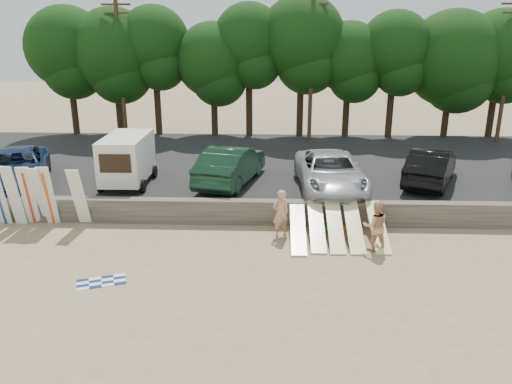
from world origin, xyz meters
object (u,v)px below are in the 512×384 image
car_0 (17,168)px  car_2 (330,172)px  beachgoer_a (281,213)px  car_3 (431,166)px  car_1 (231,165)px  box_trailer (127,158)px  beachgoer_b (375,226)px  cooler (328,227)px

car_0 → car_2: car_2 is taller
car_2 → beachgoer_a: 4.33m
car_3 → car_0: bearing=27.3°
car_1 → beachgoer_a: car_1 is taller
car_2 → car_3: 4.90m
box_trailer → car_3: bearing=2.0°
car_3 → beachgoer_a: car_3 is taller
car_1 → car_0: bearing=17.7°
beachgoer_b → car_1: bearing=-48.4°
beachgoer_a → box_trailer: bearing=-57.0°
car_2 → cooler: size_ratio=15.74×
box_trailer → car_2: size_ratio=0.61×
car_1 → car_3: bearing=-164.3°
beachgoer_b → cooler: beachgoer_b is taller
car_3 → cooler: bearing=64.9°
beachgoer_b → box_trailer: bearing=-30.1°
car_0 → cooler: (13.97, -3.41, -1.36)m
car_1 → car_2: 4.59m
car_0 → cooler: 14.45m
car_2 → car_1: bearing=165.4°
box_trailer → beachgoer_a: box_trailer is taller
car_2 → car_0: bearing=175.7°
car_1 → car_3: 9.26m
car_2 → cooler: bearing=-99.4°
beachgoer_b → car_2: bearing=-79.7°
car_0 → beachgoer_a: (12.09, -3.94, -0.59)m
box_trailer → car_1: (4.73, 0.41, -0.40)m
car_1 → car_2: (4.50, -0.91, -0.05)m
car_2 → beachgoer_a: size_ratio=3.22×
box_trailer → car_2: 9.25m
car_0 → car_1: 9.83m
car_3 → box_trailer: bearing=27.4°
car_1 → beachgoer_b: size_ratio=2.90×
beachgoer_a → cooler: size_ratio=4.89×
box_trailer → car_0: size_ratio=0.62×
car_0 → beachgoer_b: car_0 is taller
car_1 → cooler: (4.16, -4.05, -1.43)m
beachgoer_b → cooler: 2.36m
cooler → car_0: bearing=156.4°
box_trailer → cooler: (8.89, -3.63, -1.82)m
car_3 → beachgoer_b: size_ratio=2.71×
box_trailer → car_1: bearing=4.2°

